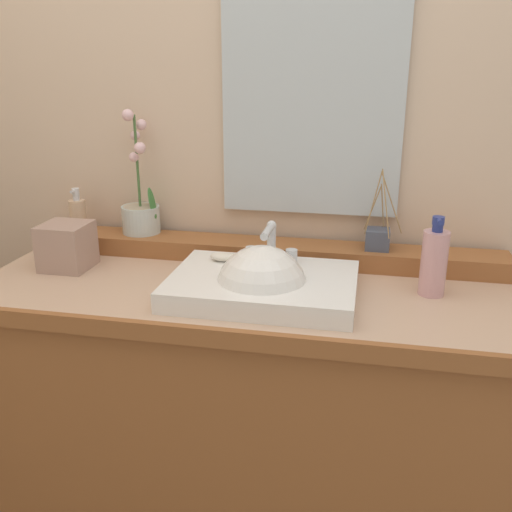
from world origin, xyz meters
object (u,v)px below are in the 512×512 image
soap_bar (223,257)px  potted_plant (141,208)px  reed_diffuser (377,238)px  tissue_box (67,246)px  sink_basin (262,289)px  lotion_bottle (434,262)px  soap_dispenser (78,214)px

soap_bar → potted_plant: bearing=147.7°
reed_diffuser → soap_bar: bearing=-156.3°
reed_diffuser → tissue_box: reed_diffuser is taller
sink_basin → soap_bar: 0.17m
sink_basin → lotion_bottle: bearing=13.7°
soap_bar → potted_plant: 0.38m
tissue_box → soap_bar: bearing=0.7°
lotion_bottle → sink_basin: bearing=-166.3°
sink_basin → lotion_bottle: size_ratio=2.28×
sink_basin → lotion_bottle: 0.44m
potted_plant → sink_basin: bearing=-34.2°
sink_basin → potted_plant: bearing=145.8°
sink_basin → reed_diffuser: 0.40m
soap_bar → reed_diffuser: size_ratio=0.30×
potted_plant → soap_dispenser: 0.21m
lotion_bottle → tissue_box: bearing=-179.7°
soap_bar → reed_diffuser: (0.41, 0.18, 0.02)m
lotion_bottle → tissue_box: size_ratio=1.57×
sink_basin → tissue_box: (-0.59, 0.10, 0.04)m
sink_basin → reed_diffuser: size_ratio=2.02×
tissue_box → sink_basin: bearing=-9.3°
reed_diffuser → tissue_box: size_ratio=1.77×
sink_basin → reed_diffuser: bearing=45.1°
potted_plant → reed_diffuser: (0.72, -0.02, -0.05)m
soap_dispenser → reed_diffuser: size_ratio=0.59×
soap_bar → soap_dispenser: 0.55m
soap_dispenser → lotion_bottle: 1.08m
soap_dispenser → lotion_bottle: size_ratio=0.66×
sink_basin → tissue_box: size_ratio=3.57×
potted_plant → reed_diffuser: size_ratio=1.64×
sink_basin → potted_plant: potted_plant is taller
soap_dispenser → reed_diffuser: 0.93m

